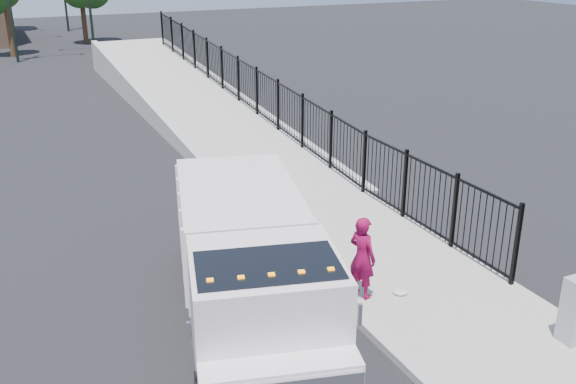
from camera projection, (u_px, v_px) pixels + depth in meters
name	position (u px, v px, depth m)	size (l,w,h in m)	color
ground	(319.00, 282.00, 13.89)	(120.00, 120.00, 0.00)	black
sidewalk	(449.00, 303.00, 12.94)	(3.55, 12.00, 0.12)	#9E998E
curb	(367.00, 325.00, 12.18)	(0.30, 12.00, 0.16)	#ADAAA3
ramp	(193.00, 111.00, 28.25)	(3.95, 24.00, 1.70)	#9E998E
iron_fence	(257.00, 107.00, 25.11)	(0.10, 28.00, 1.80)	black
truck	(250.00, 264.00, 11.64)	(4.04, 7.64, 2.50)	black
worker	(362.00, 257.00, 12.83)	(0.63, 0.42, 1.74)	maroon
debris	(400.00, 292.00, 13.19)	(0.32, 0.32, 0.08)	silver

